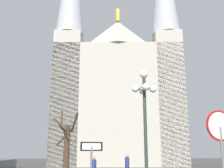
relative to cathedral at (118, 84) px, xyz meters
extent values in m
cube|color=#BCB5A5|center=(0.08, 0.92, -3.20)|extent=(18.16, 11.51, 16.05)
pyramid|color=#BCB5A5|center=(-0.27, -3.09, 6.57)|extent=(6.22, 2.51, 3.50)
cylinder|color=gold|center=(-0.27, -3.09, 9.22)|extent=(0.70, 0.70, 1.80)
cube|color=#BCB5A5|center=(-7.04, -1.70, -2.29)|extent=(3.92, 3.92, 17.88)
cube|color=#BCB5A5|center=(6.65, -2.87, -2.29)|extent=(3.92, 3.92, 17.88)
cylinder|color=red|center=(-0.06, -29.57, -8.48)|extent=(0.88, 0.24, 0.89)
cylinder|color=white|center=(-0.06, -29.59, -8.48)|extent=(0.76, 0.18, 0.78)
cube|color=black|center=(-3.75, -28.07, -9.05)|extent=(0.73, 0.10, 0.29)
cube|color=white|center=(-3.75, -28.09, -9.05)|extent=(0.61, 0.07, 0.20)
cylinder|color=#2D3833|center=(-1.17, -24.35, -8.45)|extent=(0.16, 0.16, 5.55)
sphere|color=white|center=(-1.17, -24.35, -5.47)|extent=(0.41, 0.41, 0.41)
sphere|color=white|center=(-0.72, -24.35, -6.23)|extent=(0.37, 0.37, 0.37)
cylinder|color=#2D3833|center=(-0.95, -24.35, -6.23)|extent=(0.05, 0.45, 0.05)
sphere|color=white|center=(-1.17, -23.91, -6.23)|extent=(0.37, 0.37, 0.37)
cylinder|color=#2D3833|center=(-1.17, -24.13, -6.23)|extent=(0.45, 0.05, 0.05)
sphere|color=white|center=(-1.62, -24.35, -6.23)|extent=(0.37, 0.37, 0.37)
cylinder|color=#2D3833|center=(-1.39, -24.35, -6.23)|extent=(0.05, 0.45, 0.05)
sphere|color=white|center=(-1.17, -24.80, -6.23)|extent=(0.37, 0.37, 0.37)
cylinder|color=#2D3833|center=(-1.17, -24.58, -6.23)|extent=(0.45, 0.05, 0.05)
cylinder|color=#473323|center=(-5.30, -19.32, -9.42)|extent=(0.38, 0.38, 3.60)
cylinder|color=#473323|center=(-5.68, -19.38, -7.28)|extent=(0.26, 0.88, 1.27)
cylinder|color=#473323|center=(-5.43, -19.72, -8.06)|extent=(0.93, 0.42, 1.14)
cylinder|color=#473323|center=(-5.72, -19.76, -7.60)|extent=(1.02, 0.98, 0.90)
cylinder|color=#473323|center=(-5.49, -18.86, -8.31)|extent=(1.08, 0.54, 1.19)
cylinder|color=#473323|center=(-4.86, -19.12, -7.38)|extent=(0.56, 1.03, 1.23)
cylinder|color=navy|center=(-3.52, -18.52, -10.12)|extent=(0.32, 0.32, 0.60)
sphere|color=tan|center=(-3.52, -18.52, -9.71)|extent=(0.22, 0.22, 0.22)
cylinder|color=navy|center=(-1.11, -17.19, -10.03)|extent=(0.32, 0.32, 0.65)
sphere|color=tan|center=(-1.11, -17.19, -9.59)|extent=(0.23, 0.23, 0.23)
camera|label=1|loc=(-3.79, -37.08, -9.15)|focal=42.74mm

